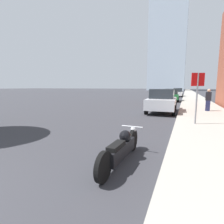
{
  "coord_description": "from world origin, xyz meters",
  "views": [
    {
      "loc": [
        4.28,
        0.11,
        1.88
      ],
      "look_at": [
        1.56,
        6.58,
        0.87
      ],
      "focal_mm": 28.0,
      "sensor_mm": 36.0,
      "label": 1
    }
  ],
  "objects": [
    {
      "name": "sidewalk",
      "position": [
        5.56,
        40.0,
        0.07
      ],
      "size": [
        3.37,
        240.0,
        0.15
      ],
      "color": "#9E998E",
      "rests_on": "ground_plane"
    },
    {
      "name": "stop_sign",
      "position": [
        4.77,
        9.14,
        1.77
      ],
      "size": [
        0.57,
        0.26,
        2.38
      ],
      "color": "slate",
      "rests_on": "sidewalk"
    },
    {
      "name": "parked_car_white",
      "position": [
        2.87,
        36.45,
        0.82
      ],
      "size": [
        1.89,
        3.96,
        1.68
      ],
      "rotation": [
        0.0,
        0.0,
        -0.01
      ],
      "color": "silver",
      "rests_on": "ground_plane"
    },
    {
      "name": "distant_tower",
      "position": [
        -6.54,
        109.32,
        44.65
      ],
      "size": [
        19.62,
        19.62,
        89.3
      ],
      "color": "silver",
      "rests_on": "ground_plane"
    },
    {
      "name": "motorcycle",
      "position": [
        2.89,
        4.05,
        0.39
      ],
      "size": [
        0.62,
        2.56,
        0.77
      ],
      "rotation": [
        0.0,
        0.0,
        -0.02
      ],
      "color": "black",
      "rests_on": "ground_plane"
    },
    {
      "name": "pedestrian",
      "position": [
        5.82,
        14.51,
        0.96
      ],
      "size": [
        0.36,
        0.22,
        1.6
      ],
      "color": "#1E2347",
      "rests_on": "sidewalk"
    },
    {
      "name": "parked_car_silver",
      "position": [
        2.69,
        13.46,
        0.88
      ],
      "size": [
        2.08,
        4.4,
        1.74
      ],
      "rotation": [
        0.0,
        0.0,
        0.02
      ],
      "color": "#BCBCC1",
      "rests_on": "ground_plane"
    },
    {
      "name": "parked_car_green",
      "position": [
        2.58,
        24.38,
        0.83
      ],
      "size": [
        1.98,
        3.93,
        1.68
      ],
      "rotation": [
        0.0,
        0.0,
        0.03
      ],
      "color": "#1E6B33",
      "rests_on": "ground_plane"
    }
  ]
}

